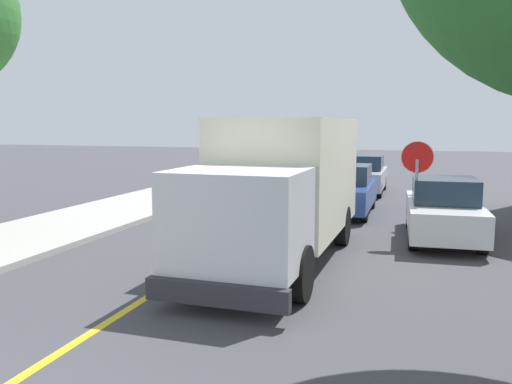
{
  "coord_description": "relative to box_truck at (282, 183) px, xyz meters",
  "views": [
    {
      "loc": [
        4.57,
        -2.31,
        3.09
      ],
      "look_at": [
        0.72,
        10.04,
        1.4
      ],
      "focal_mm": 37.11,
      "sensor_mm": 36.0,
      "label": 1
    }
  ],
  "objects": [
    {
      "name": "stop_sign",
      "position": [
        2.84,
        2.38,
        0.09
      ],
      "size": [
        0.8,
        0.1,
        2.65
      ],
      "color": "gray",
      "rests_on": "ground"
    },
    {
      "name": "box_truck",
      "position": [
        0.0,
        0.0,
        0.0
      ],
      "size": [
        2.52,
        7.22,
        3.2
      ],
      "color": "#F2EDCC",
      "rests_on": "ground"
    },
    {
      "name": "parked_car_near",
      "position": [
        0.49,
        6.76,
        -0.97
      ],
      "size": [
        1.82,
        4.41,
        1.67
      ],
      "color": "#2D4793",
      "rests_on": "ground"
    },
    {
      "name": "centre_line_yellow",
      "position": [
        -1.65,
        0.99,
        -1.76
      ],
      "size": [
        0.16,
        56.0,
        0.01
      ],
      "primitive_type": "cube",
      "color": "gold",
      "rests_on": "ground"
    },
    {
      "name": "parked_car_mid",
      "position": [
        0.53,
        12.4,
        -0.97
      ],
      "size": [
        1.81,
        4.41,
        1.67
      ],
      "color": "#B7B7BC",
      "rests_on": "ground"
    },
    {
      "name": "parked_van_across",
      "position": [
        3.55,
        3.32,
        -0.97
      ],
      "size": [
        2.0,
        4.48,
        1.67
      ],
      "color": "silver",
      "rests_on": "ground"
    }
  ]
}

